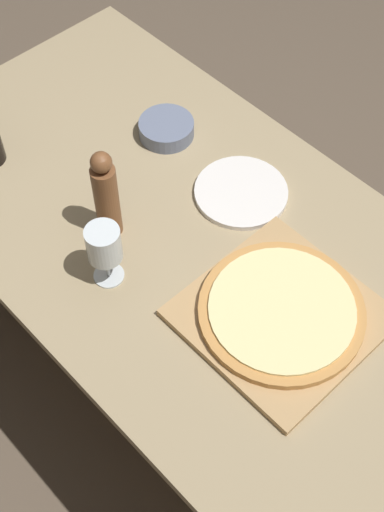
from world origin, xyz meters
The scene contains 8 objects.
ground_plane centered at (0.00, 0.00, 0.00)m, with size 12.00×12.00×0.00m, color brown.
dining_table centered at (0.00, 0.00, 0.66)m, with size 0.84×1.72×0.74m.
cutting_board centered at (-0.01, -0.24, 0.75)m, with size 0.37×0.37×0.02m.
pizza centered at (-0.01, -0.24, 0.77)m, with size 0.35×0.35×0.02m.
pepper_mill centered at (-0.12, 0.20, 0.86)m, with size 0.06×0.06×0.25m.
wine_glass centered at (-0.21, 0.10, 0.86)m, with size 0.08×0.08×0.16m.
small_bowl centered at (0.18, 0.34, 0.77)m, with size 0.14×0.14×0.04m.
dinner_plate centered at (0.17, 0.06, 0.75)m, with size 0.23×0.23×0.01m.
Camera 1 is at (-0.68, -0.67, 2.06)m, focal length 50.00 mm.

